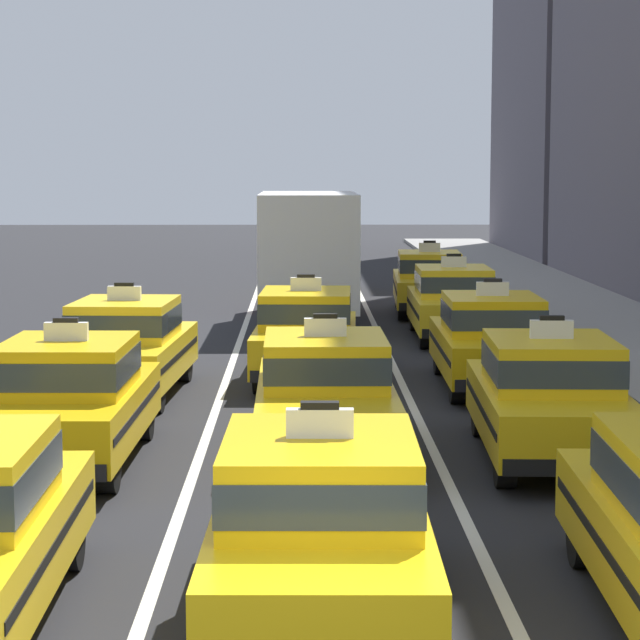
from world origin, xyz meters
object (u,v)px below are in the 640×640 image
Objects in this scene: box_truck_center_fourth at (308,253)px; taxi_right_second at (549,396)px; taxi_right_fourth at (453,301)px; taxi_center_fifth at (306,265)px; taxi_center_nearest at (320,525)px; taxi_center_second at (325,393)px; taxi_right_third at (491,339)px; taxi_center_third at (306,333)px; taxi_right_fifth at (429,281)px; taxi_left_second at (69,399)px; taxi_left_third at (126,345)px.

box_truck_center_fourth is 1.51× the size of taxi_right_second.
taxi_center_fifth is at bearing 106.84° from taxi_right_fourth.
taxi_center_nearest is at bearing -90.07° from box_truck_center_fourth.
box_truck_center_fourth is (-0.14, 14.92, 0.90)m from taxi_center_second.
taxi_right_second is at bearing 63.17° from taxi_center_nearest.
taxi_right_third is (3.19, 11.85, 0.00)m from taxi_center_nearest.
taxi_right_fourth is at bearing 58.87° from taxi_center_third.
taxi_right_fifth is at bearing 33.76° from box_truck_center_fourth.
taxi_center_second and taxi_right_second have the same top height.
taxi_center_third is at bearing 115.76° from taxi_right_second.
taxi_center_third is (3.13, 6.76, 0.00)m from taxi_left_second.
taxi_right_second is (6.26, -4.95, 0.00)m from taxi_left_third.
taxi_left_second is at bearing -173.00° from taxi_center_second.
taxi_center_nearest is at bearing -116.83° from taxi_right_second.
taxi_right_third is at bearing -90.31° from taxi_right_fifth.
box_truck_center_fourth is at bearing 90.54° from taxi_center_second.
taxi_center_nearest is 1.00× the size of taxi_right_third.
box_truck_center_fourth is at bearing 137.00° from taxi_right_fourth.
taxi_left_third is 6.36m from taxi_right_third.
taxi_left_second is 0.66× the size of box_truck_center_fourth.
taxi_right_fourth and taxi_right_fifth have the same top height.
taxi_left_second is 0.99× the size of taxi_left_third.
taxi_center_nearest and taxi_right_third have the same top height.
taxi_left_second is 6.83m from taxi_center_nearest.
taxi_center_nearest is at bearing -100.15° from taxi_right_fourth.
box_truck_center_fourth reaches higher than taxi_right_third.
taxi_center_second is 14.94m from box_truck_center_fourth.
taxi_left_third is at bearing -151.57° from taxi_center_third.
box_truck_center_fourth reaches higher than taxi_right_second.
box_truck_center_fourth reaches higher than taxi_right_fifth.
box_truck_center_fourth reaches higher than taxi_center_second.
taxi_right_second is 1.00× the size of taxi_right_fifth.
box_truck_center_fourth reaches higher than taxi_right_fourth.
box_truck_center_fourth is at bearing 72.88° from taxi_left_third.
taxi_right_fifth is at bearing 82.12° from taxi_center_nearest.
box_truck_center_fourth reaches higher than taxi_left_third.
taxi_center_third is at bearing -90.24° from taxi_center_fifth.
taxi_center_second is at bearing 7.00° from taxi_left_second.
taxi_right_third is at bearing 6.35° from taxi_left_third.
taxi_center_third is 0.66× the size of box_truck_center_fourth.
taxi_left_third is at bearing 105.66° from taxi_center_nearest.
taxi_center_second is 6.18m from taxi_right_third.
box_truck_center_fourth is 1.52× the size of taxi_right_fourth.
taxi_center_nearest is 0.66× the size of box_truck_center_fourth.
taxi_center_nearest is 6.46m from taxi_center_second.
taxi_left_second is 15.69m from box_truck_center_fourth.
taxi_center_fifth is (-0.02, 7.77, -0.90)m from box_truck_center_fourth.
taxi_left_second is at bearing -110.23° from taxi_right_fifth.
taxi_left_third is at bearing -117.26° from taxi_right_fifth.
taxi_right_third is 1.00× the size of taxi_right_fourth.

